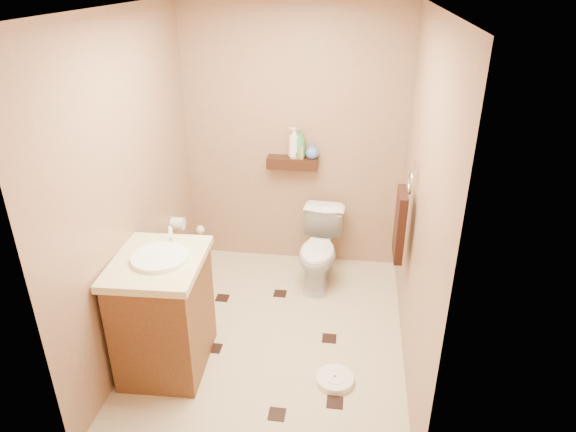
# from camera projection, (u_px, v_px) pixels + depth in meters

# --- Properties ---
(ground) EXTENTS (2.50, 2.50, 0.00)m
(ground) POSITION_uv_depth(u_px,v_px,m) (273.00, 336.00, 4.03)
(ground) COLOR #C3AF8F
(ground) RESTS_ON ground
(wall_back) EXTENTS (2.00, 0.04, 2.40)m
(wall_back) POSITION_uv_depth(u_px,v_px,m) (294.00, 141.00, 4.62)
(wall_back) COLOR #A2765C
(wall_back) RESTS_ON ground
(wall_front) EXTENTS (2.00, 0.04, 2.40)m
(wall_front) POSITION_uv_depth(u_px,v_px,m) (226.00, 303.00, 2.39)
(wall_front) COLOR #A2765C
(wall_front) RESTS_ON ground
(wall_left) EXTENTS (0.04, 2.50, 2.40)m
(wall_left) POSITION_uv_depth(u_px,v_px,m) (131.00, 188.00, 3.63)
(wall_left) COLOR #A2765C
(wall_left) RESTS_ON ground
(wall_right) EXTENTS (0.04, 2.50, 2.40)m
(wall_right) POSITION_uv_depth(u_px,v_px,m) (420.00, 205.00, 3.38)
(wall_right) COLOR #A2765C
(wall_right) RESTS_ON ground
(ceiling) EXTENTS (2.00, 2.50, 0.02)m
(ceiling) POSITION_uv_depth(u_px,v_px,m) (268.00, 7.00, 2.98)
(ceiling) COLOR silver
(ceiling) RESTS_ON wall_back
(wall_shelf) EXTENTS (0.46, 0.14, 0.10)m
(wall_shelf) POSITION_uv_depth(u_px,v_px,m) (293.00, 163.00, 4.63)
(wall_shelf) COLOR #311A0D
(wall_shelf) RESTS_ON wall_back
(floor_accents) EXTENTS (1.15, 1.46, 0.01)m
(floor_accents) POSITION_uv_depth(u_px,v_px,m) (274.00, 344.00, 3.94)
(floor_accents) COLOR black
(floor_accents) RESTS_ON ground
(toilet) EXTENTS (0.41, 0.67, 0.66)m
(toilet) POSITION_uv_depth(u_px,v_px,m) (320.00, 250.00, 4.59)
(toilet) COLOR white
(toilet) RESTS_ON ground
(vanity) EXTENTS (0.62, 0.74, 1.01)m
(vanity) POSITION_uv_depth(u_px,v_px,m) (164.00, 311.00, 3.57)
(vanity) COLOR brown
(vanity) RESTS_ON ground
(bathroom_scale) EXTENTS (0.31, 0.31, 0.05)m
(bathroom_scale) POSITION_uv_depth(u_px,v_px,m) (335.00, 379.00, 3.57)
(bathroom_scale) COLOR white
(bathroom_scale) RESTS_ON ground
(toilet_brush) EXTENTS (0.11, 0.11, 0.47)m
(toilet_brush) POSITION_uv_depth(u_px,v_px,m) (202.00, 254.00, 4.85)
(toilet_brush) COLOR #1A6A6A
(toilet_brush) RESTS_ON ground
(towel_ring) EXTENTS (0.12, 0.30, 0.76)m
(towel_ring) POSITION_uv_depth(u_px,v_px,m) (401.00, 221.00, 3.73)
(towel_ring) COLOR silver
(towel_ring) RESTS_ON wall_right
(toilet_paper) EXTENTS (0.12, 0.11, 0.12)m
(toilet_paper) POSITION_uv_depth(u_px,v_px,m) (178.00, 223.00, 4.46)
(toilet_paper) COLOR white
(toilet_paper) RESTS_ON wall_left
(bottle_a) EXTENTS (0.12, 0.12, 0.28)m
(bottle_a) POSITION_uv_depth(u_px,v_px,m) (294.00, 143.00, 4.54)
(bottle_a) COLOR silver
(bottle_a) RESTS_ON wall_shelf
(bottle_b) EXTENTS (0.09, 0.08, 0.17)m
(bottle_b) POSITION_uv_depth(u_px,v_px,m) (295.00, 149.00, 4.56)
(bottle_b) COLOR orange
(bottle_b) RESTS_ON wall_shelf
(bottle_c) EXTENTS (0.14, 0.14, 0.13)m
(bottle_c) POSITION_uv_depth(u_px,v_px,m) (297.00, 151.00, 4.57)
(bottle_c) COLOR red
(bottle_c) RESTS_ON wall_shelf
(bottle_d) EXTENTS (0.13, 0.13, 0.26)m
(bottle_d) POSITION_uv_depth(u_px,v_px,m) (300.00, 144.00, 4.54)
(bottle_d) COLOR green
(bottle_d) RESTS_ON wall_shelf
(bottle_e) EXTENTS (0.09, 0.09, 0.18)m
(bottle_e) POSITION_uv_depth(u_px,v_px,m) (300.00, 148.00, 4.56)
(bottle_e) COLOR #E57F4C
(bottle_e) RESTS_ON wall_shelf
(bottle_f) EXTENTS (0.13, 0.13, 0.15)m
(bottle_f) POSITION_uv_depth(u_px,v_px,m) (312.00, 150.00, 4.55)
(bottle_f) COLOR #486BB6
(bottle_f) RESTS_ON wall_shelf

